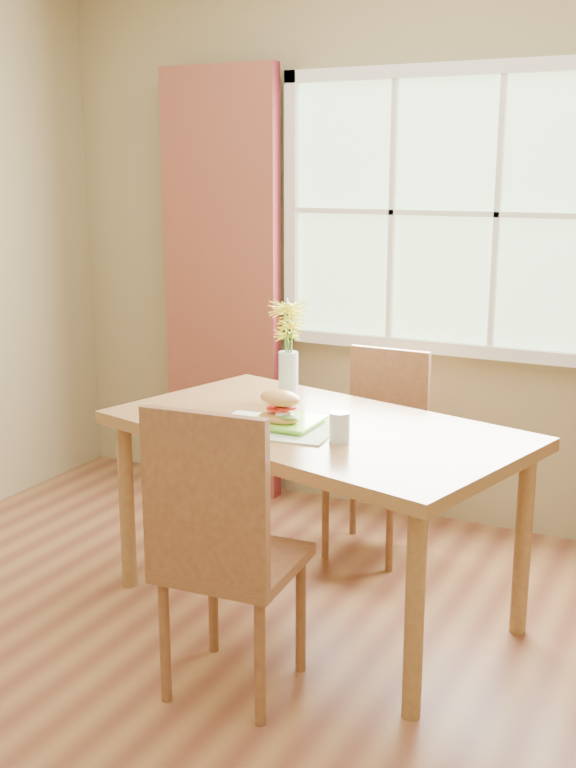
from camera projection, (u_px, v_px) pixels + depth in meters
The scene contains 11 objects.
room at pixel (245, 295), 2.55m from camera, with size 4.24×3.84×2.74m.
window at pixel (444, 213), 4.14m from camera, with size 1.62×0.06×1.32m.
curtain_left at pixel (222, 287), 4.66m from camera, with size 0.65×0.08×2.20m, color maroon.
dining_table at pixel (315, 444), 3.42m from camera, with size 1.73×1.24×0.76m.
chair_near at pixel (221, 543), 2.83m from camera, with size 0.45×0.45×1.00m.
chair_far at pixel (379, 442), 4.05m from camera, with size 0.38×0.38×0.91m.
placemat at pixel (275, 427), 3.34m from camera, with size 0.45×0.33×0.01m, color beige.
plate at pixel (286, 424), 3.36m from camera, with size 0.25×0.25×0.01m, color #7AD836.
croissant_sandwich at pixel (280, 408), 3.32m from camera, with size 0.19×0.14×0.13m.
water_glass at pixel (339, 428), 3.16m from camera, with size 0.07×0.07×0.11m.
flower_vase at pixel (289, 338), 3.69m from camera, with size 0.17×0.17×0.42m.
Camera 1 is at (1.26, -2.21, 1.70)m, focal length 42.00 mm.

